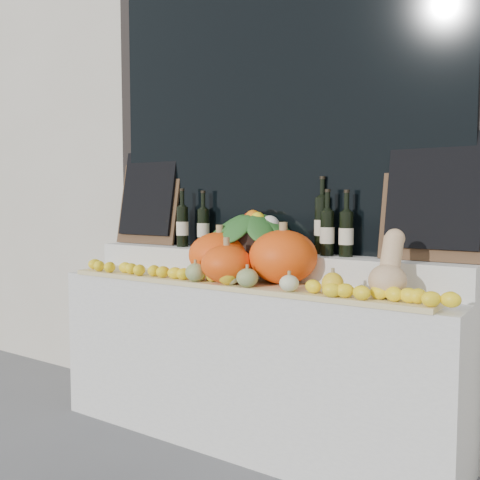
% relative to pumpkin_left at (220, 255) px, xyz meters
% --- Properties ---
extents(storefront_facade, '(7.00, 0.94, 4.50)m').
position_rel_pumpkin_left_xyz_m(storefront_facade, '(0.16, 0.76, 1.22)').
color(storefront_facade, beige).
rests_on(storefront_facade, ground).
extents(display_sill, '(2.30, 0.55, 0.88)m').
position_rel_pumpkin_left_xyz_m(display_sill, '(0.16, 0.04, -0.59)').
color(display_sill, silver).
rests_on(display_sill, ground).
extents(rear_tier, '(2.30, 0.25, 0.16)m').
position_rel_pumpkin_left_xyz_m(rear_tier, '(0.16, 0.19, -0.07)').
color(rear_tier, silver).
rests_on(rear_tier, display_sill).
extents(straw_bedding, '(2.10, 0.32, 0.02)m').
position_rel_pumpkin_left_xyz_m(straw_bedding, '(0.16, -0.08, -0.14)').
color(straw_bedding, tan).
rests_on(straw_bedding, display_sill).
extents(pumpkin_left, '(0.35, 0.35, 0.25)m').
position_rel_pumpkin_left_xyz_m(pumpkin_left, '(0.00, 0.00, 0.00)').
color(pumpkin_left, '#FF530D').
rests_on(pumpkin_left, straw_bedding).
extents(pumpkin_right, '(0.42, 0.42, 0.28)m').
position_rel_pumpkin_left_xyz_m(pumpkin_right, '(0.41, -0.02, 0.01)').
color(pumpkin_right, '#FF530D').
rests_on(pumpkin_right, straw_bedding).
extents(pumpkin_center, '(0.33, 0.33, 0.20)m').
position_rel_pumpkin_left_xyz_m(pumpkin_center, '(0.15, -0.15, -0.03)').
color(pumpkin_center, '#FF530D').
rests_on(pumpkin_center, straw_bedding).
extents(butternut_squash, '(0.17, 0.22, 0.30)m').
position_rel_pumpkin_left_xyz_m(butternut_squash, '(0.98, -0.09, -0.01)').
color(butternut_squash, tan).
rests_on(butternut_squash, straw_bedding).
extents(decorative_gourds, '(0.87, 0.12, 0.15)m').
position_rel_pumpkin_left_xyz_m(decorative_gourds, '(0.31, -0.20, -0.07)').
color(decorative_gourds, '#36631D').
rests_on(decorative_gourds, straw_bedding).
extents(lemon_heap, '(2.20, 0.16, 0.06)m').
position_rel_pumpkin_left_xyz_m(lemon_heap, '(0.16, -0.19, -0.09)').
color(lemon_heap, yellow).
rests_on(lemon_heap, straw_bedding).
extents(produce_bowl, '(0.57, 0.57, 0.25)m').
position_rel_pumpkin_left_xyz_m(produce_bowl, '(0.11, 0.18, 0.13)').
color(produce_bowl, black).
rests_on(produce_bowl, rear_tier).
extents(wine_bottle_far_left, '(0.08, 0.08, 0.36)m').
position_rel_pumpkin_left_xyz_m(wine_bottle_far_left, '(-0.42, 0.18, 0.14)').
color(wine_bottle_far_left, black).
rests_on(wine_bottle_far_left, rear_tier).
extents(wine_bottle_near_left, '(0.08, 0.08, 0.35)m').
position_rel_pumpkin_left_xyz_m(wine_bottle_near_left, '(-0.28, 0.21, 0.13)').
color(wine_bottle_near_left, black).
rests_on(wine_bottle_near_left, rear_tier).
extents(wine_bottle_tall, '(0.08, 0.08, 0.42)m').
position_rel_pumpkin_left_xyz_m(wine_bottle_tall, '(0.50, 0.26, 0.17)').
color(wine_bottle_tall, black).
rests_on(wine_bottle_tall, rear_tier).
extents(wine_bottle_near_right, '(0.08, 0.08, 0.35)m').
position_rel_pumpkin_left_xyz_m(wine_bottle_near_right, '(0.56, 0.19, 0.13)').
color(wine_bottle_near_right, black).
rests_on(wine_bottle_near_right, rear_tier).
extents(wine_bottle_far_right, '(0.08, 0.08, 0.34)m').
position_rel_pumpkin_left_xyz_m(wine_bottle_far_right, '(0.66, 0.20, 0.13)').
color(wine_bottle_far_right, black).
rests_on(wine_bottle_far_right, rear_tier).
extents(chalkboard_left, '(0.50, 0.14, 0.61)m').
position_rel_pumpkin_left_xyz_m(chalkboard_left, '(-0.76, 0.25, 0.33)').
color(chalkboard_left, '#4C331E').
rests_on(chalkboard_left, rear_tier).
extents(chalkboard_right, '(0.50, 0.14, 0.61)m').
position_rel_pumpkin_left_xyz_m(chalkboard_right, '(1.08, 0.25, 0.33)').
color(chalkboard_right, '#4C331E').
rests_on(chalkboard_right, rear_tier).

